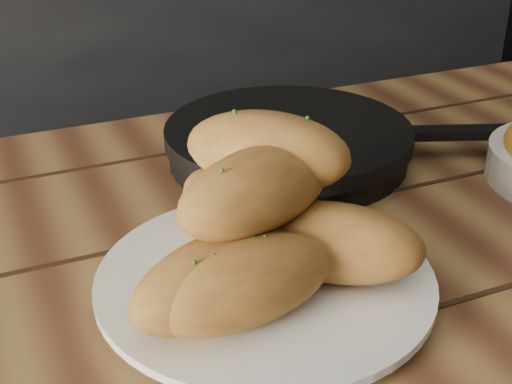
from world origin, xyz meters
The scene contains 4 objects.
table centered at (0.61, 0.71, 0.65)m, with size 1.58×0.88×0.75m.
plate centered at (0.51, 0.69, 0.76)m, with size 0.30×0.30×0.02m.
bread_rolls centered at (0.50, 0.68, 0.82)m, with size 0.28×0.24×0.14m.
skillet centered at (0.65, 0.93, 0.77)m, with size 0.42×0.30×0.05m.
Camera 1 is at (0.29, 0.21, 1.12)m, focal length 50.00 mm.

